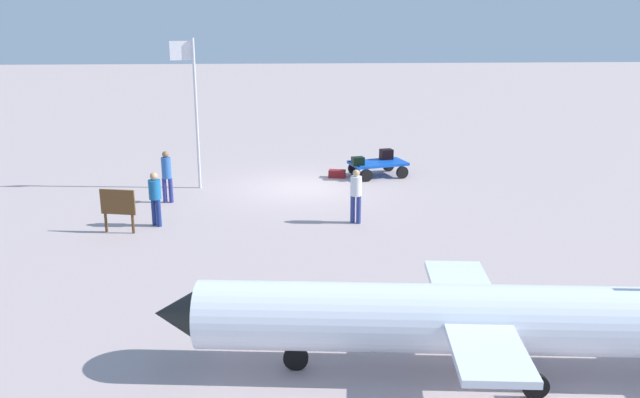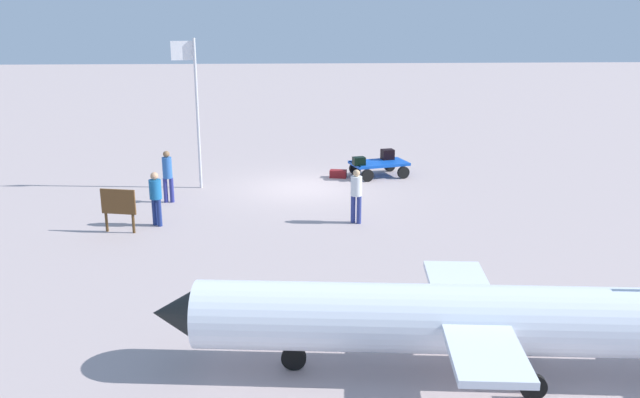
{
  "view_description": "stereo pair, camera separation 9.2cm",
  "coord_description": "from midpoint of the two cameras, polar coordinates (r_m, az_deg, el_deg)",
  "views": [
    {
      "loc": [
        0.68,
        22.66,
        6.03
      ],
      "look_at": [
        -0.28,
        6.0,
        1.29
      ],
      "focal_mm": 36.85,
      "sensor_mm": 36.0,
      "label": 1
    },
    {
      "loc": [
        0.59,
        22.67,
        6.03
      ],
      "look_at": [
        -0.28,
        6.0,
        1.29
      ],
      "focal_mm": 36.85,
      "sensor_mm": 36.0,
      "label": 2
    }
  ],
  "objects": [
    {
      "name": "worker_supervisor",
      "position": [
        19.63,
        -14.26,
        0.37
      ],
      "size": [
        0.49,
        0.49,
        1.61
      ],
      "color": "navy",
      "rests_on": "ground"
    },
    {
      "name": "luggage_cart",
      "position": [
        25.14,
        4.9,
        2.94
      ],
      "size": [
        2.34,
        1.83,
        0.56
      ],
      "color": "blue",
      "rests_on": "ground"
    },
    {
      "name": "suitcase_dark",
      "position": [
        24.52,
        3.2,
        3.32
      ],
      "size": [
        0.5,
        0.42,
        0.3
      ],
      "color": "black",
      "rests_on": "luggage_cart"
    },
    {
      "name": "worker_trailing",
      "position": [
        22.0,
        -13.29,
        2.17
      ],
      "size": [
        0.34,
        0.31,
        1.73
      ],
      "color": "navy",
      "rests_on": "ground"
    },
    {
      "name": "suitcase_navy",
      "position": [
        24.93,
        1.39,
        2.2
      ],
      "size": [
        0.68,
        0.46,
        0.29
      ],
      "color": "maroon",
      "rests_on": "ground"
    },
    {
      "name": "worker_lead",
      "position": [
        19.33,
        3.0,
        0.59
      ],
      "size": [
        0.46,
        0.46,
        1.63
      ],
      "color": "navy",
      "rests_on": "ground"
    },
    {
      "name": "signboard",
      "position": [
        19.35,
        -17.28,
        -0.5
      ],
      "size": [
        1.01,
        0.28,
        1.26
      ],
      "color": "#4C3319",
      "rests_on": "ground"
    },
    {
      "name": "flagpole",
      "position": [
        23.3,
        -11.07,
        8.29
      ],
      "size": [
        0.83,
        0.16,
        5.22
      ],
      "color": "silver",
      "rests_on": "ground"
    },
    {
      "name": "suitcase_tan",
      "position": [
        25.58,
        5.68,
        3.89
      ],
      "size": [
        0.53,
        0.47,
        0.39
      ],
      "color": "black",
      "rests_on": "luggage_cart"
    },
    {
      "name": "airplane_near",
      "position": [
        11.53,
        11.48,
        -10.1
      ],
      "size": [
        10.19,
        4.59,
        2.82
      ],
      "color": "white",
      "rests_on": "ground"
    },
    {
      "name": "ground_plane",
      "position": [
        23.46,
        -1.64,
        0.97
      ],
      "size": [
        120.0,
        120.0,
        0.0
      ],
      "primitive_type": "plane",
      "color": "#B29F9D"
    }
  ]
}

